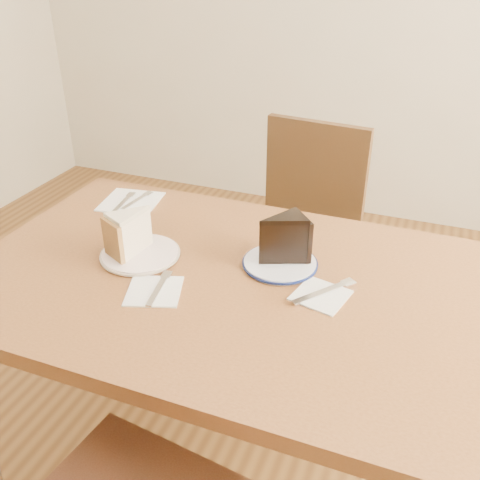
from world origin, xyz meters
The scene contains 14 objects.
ground centered at (0.00, 0.00, 0.00)m, with size 4.00×4.00×0.00m, color #442912.
table centered at (0.00, 0.00, 0.65)m, with size 1.20×0.80×0.75m.
chair_far centered at (0.03, 0.66, 0.50)m, with size 0.49×0.49×0.90m.
plate_cream centered at (-0.21, 0.01, 0.76)m, with size 0.19×0.19×0.01m, color white.
plate_navy centered at (0.13, 0.09, 0.76)m, with size 0.18×0.18×0.01m, color white.
carrot_cake centered at (-0.22, 0.01, 0.81)m, with size 0.08×0.11×0.10m, color white, non-canonical shape.
chocolate_cake centered at (0.13, 0.10, 0.81)m, with size 0.08×0.11×0.11m, color black, non-canonical shape.
napkin_cream centered at (-0.10, -0.12, 0.75)m, with size 0.12×0.12×0.00m, color white.
napkin_navy centered at (0.26, 0.00, 0.75)m, with size 0.11×0.11×0.00m, color white.
napkin_spare centered at (-0.40, 0.27, 0.75)m, with size 0.16×0.16×0.00m, color white.
fork_cream centered at (-0.09, -0.11, 0.76)m, with size 0.01×0.14×0.00m, color silver.
knife_navy centered at (0.26, 0.01, 0.76)m, with size 0.02×0.17×0.00m, color silver.
fork_spare centered at (-0.38, 0.28, 0.76)m, with size 0.01×0.14×0.00m, color white.
knife_spare centered at (-0.41, 0.24, 0.76)m, with size 0.01×0.16×0.00m, color silver.
Camera 1 is at (0.44, -0.98, 1.45)m, focal length 40.00 mm.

